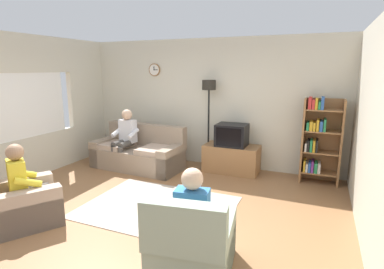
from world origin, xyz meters
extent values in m
plane|color=#8C603D|center=(0.00, 0.00, 0.00)|extent=(12.00, 12.00, 0.00)
cube|color=beige|center=(0.00, 2.66, 1.35)|extent=(6.20, 0.12, 2.70)
cylinder|color=olive|center=(-1.30, 2.58, 2.05)|extent=(0.28, 0.03, 0.28)
cylinder|color=white|center=(-1.30, 2.56, 2.05)|extent=(0.24, 0.01, 0.24)
cube|color=black|center=(-1.30, 2.56, 2.08)|extent=(0.02, 0.01, 0.09)
cube|color=black|center=(-1.26, 2.56, 2.05)|extent=(0.11, 0.01, 0.01)
cube|color=beige|center=(-2.86, 0.00, 0.40)|extent=(0.12, 5.80, 0.80)
cube|color=beige|center=(-2.86, 2.10, 1.40)|extent=(0.12, 1.10, 1.20)
cube|color=white|center=(-2.83, 0.30, 1.40)|extent=(0.04, 2.00, 1.30)
cube|color=white|center=(-2.86, 0.30, 1.40)|extent=(0.03, 1.90, 1.20)
cube|color=beige|center=(2.86, 0.00, 1.35)|extent=(0.12, 5.80, 2.70)
cube|color=gray|center=(-1.26, 1.69, 0.21)|extent=(1.94, 0.94, 0.42)
cube|color=gray|center=(-1.24, 2.05, 0.66)|extent=(1.91, 0.30, 0.48)
cube|color=gray|center=(-0.42, 1.64, 0.28)|extent=(0.27, 0.85, 0.56)
cube|color=gray|center=(-2.10, 1.73, 0.28)|extent=(0.27, 0.85, 0.56)
cube|color=tan|center=(-0.76, 1.61, 0.47)|extent=(0.64, 0.71, 0.10)
cube|color=tan|center=(-1.76, 1.66, 0.47)|extent=(0.64, 0.71, 0.10)
cube|color=olive|center=(0.64, 2.25, 0.28)|extent=(1.10, 0.56, 0.56)
cube|color=black|center=(0.64, 2.51, 0.31)|extent=(1.10, 0.04, 0.03)
cube|color=black|center=(0.64, 2.23, 0.78)|extent=(0.60, 0.48, 0.44)
cube|color=black|center=(0.64, 1.98, 0.78)|extent=(0.50, 0.01, 0.36)
cube|color=olive|center=(1.98, 2.30, 0.78)|extent=(0.04, 0.36, 1.55)
cube|color=olive|center=(2.62, 2.30, 0.78)|extent=(0.04, 0.36, 1.55)
cube|color=olive|center=(2.30, 2.47, 0.78)|extent=(0.64, 0.02, 1.55)
cube|color=olive|center=(2.30, 2.30, 0.19)|extent=(0.60, 0.34, 0.02)
cube|color=gold|center=(2.04, 2.28, 0.31)|extent=(0.03, 0.28, 0.21)
cube|color=silver|center=(2.09, 2.28, 0.29)|extent=(0.04, 0.28, 0.16)
cube|color=#2D59A5|center=(2.13, 2.28, 0.30)|extent=(0.04, 0.28, 0.18)
cube|color=#72338C|center=(2.18, 2.28, 0.31)|extent=(0.04, 0.28, 0.20)
cube|color=#267F4C|center=(2.24, 2.28, 0.30)|extent=(0.06, 0.28, 0.18)
cube|color=silver|center=(2.30, 2.28, 0.29)|extent=(0.05, 0.28, 0.18)
cube|color=olive|center=(2.30, 2.30, 0.58)|extent=(0.60, 0.34, 0.02)
cube|color=silver|center=(2.04, 2.28, 0.67)|extent=(0.03, 0.28, 0.15)
cube|color=black|center=(2.08, 2.28, 0.70)|extent=(0.04, 0.28, 0.20)
cube|color=#267F4C|center=(2.13, 2.28, 0.70)|extent=(0.04, 0.28, 0.22)
cube|color=gold|center=(2.18, 2.28, 0.70)|extent=(0.04, 0.28, 0.21)
cube|color=black|center=(2.23, 2.28, 0.70)|extent=(0.03, 0.28, 0.22)
cube|color=olive|center=(2.30, 2.30, 0.97)|extent=(0.60, 0.34, 0.02)
cube|color=#267F4C|center=(2.05, 2.28, 1.05)|extent=(0.04, 0.28, 0.15)
cube|color=gold|center=(2.10, 2.28, 1.06)|extent=(0.05, 0.28, 0.17)
cube|color=gold|center=(2.16, 2.28, 1.06)|extent=(0.04, 0.28, 0.15)
cube|color=gold|center=(2.21, 2.28, 1.08)|extent=(0.04, 0.28, 0.20)
cube|color=#2D59A5|center=(2.27, 2.28, 1.07)|extent=(0.05, 0.28, 0.18)
cube|color=#267F4C|center=(2.33, 2.28, 1.09)|extent=(0.04, 0.28, 0.22)
cube|color=olive|center=(2.30, 2.30, 1.36)|extent=(0.60, 0.34, 0.02)
cube|color=red|center=(2.05, 2.28, 1.47)|extent=(0.05, 0.28, 0.21)
cube|color=red|center=(2.11, 2.28, 1.45)|extent=(0.05, 0.28, 0.17)
cube|color=gold|center=(2.16, 2.28, 1.46)|extent=(0.04, 0.28, 0.19)
cube|color=#267F4C|center=(2.21, 2.28, 1.44)|extent=(0.03, 0.28, 0.14)
cube|color=#2D59A5|center=(2.26, 2.28, 1.48)|extent=(0.05, 0.28, 0.22)
cylinder|color=black|center=(0.10, 2.35, 0.01)|extent=(0.28, 0.28, 0.03)
cylinder|color=black|center=(0.10, 2.35, 0.85)|extent=(0.04, 0.04, 1.70)
cylinder|color=black|center=(0.10, 2.35, 1.75)|extent=(0.28, 0.28, 0.20)
cube|color=tan|center=(-1.35, -0.93, 0.20)|extent=(1.12, 1.14, 0.40)
cube|color=tan|center=(-1.60, -0.76, 0.28)|extent=(0.59, 0.78, 0.56)
cube|color=tan|center=(-1.09, -1.07, 0.28)|extent=(0.59, 0.78, 0.56)
cube|color=gray|center=(1.13, -0.94, 0.20)|extent=(0.92, 0.95, 0.40)
cube|color=gray|center=(1.19, -1.30, 0.65)|extent=(0.82, 0.30, 0.50)
cube|color=gray|center=(0.83, -0.96, 0.28)|extent=(0.32, 0.82, 0.56)
cube|color=gray|center=(1.42, -0.87, 0.28)|extent=(0.32, 0.82, 0.56)
cube|color=#AD9E8E|center=(0.07, 0.19, 0.01)|extent=(2.20, 1.70, 0.01)
cube|color=silver|center=(-1.50, 1.74, 0.78)|extent=(0.35, 0.22, 0.48)
sphere|color=#D8AD8C|center=(-1.50, 1.73, 1.13)|extent=(0.22, 0.22, 0.22)
cylinder|color=#4C4742|center=(-1.42, 1.54, 0.54)|extent=(0.15, 0.39, 0.13)
cylinder|color=#4C4742|center=(-1.60, 1.55, 0.54)|extent=(0.15, 0.39, 0.13)
cylinder|color=#4C4742|center=(-1.43, 1.35, 0.26)|extent=(0.12, 0.12, 0.52)
cylinder|color=#4C4742|center=(-1.61, 1.36, 0.26)|extent=(0.12, 0.12, 0.52)
cylinder|color=silver|center=(-1.30, 1.63, 0.76)|extent=(0.11, 0.34, 0.20)
cylinder|color=silver|center=(-1.71, 1.65, 0.76)|extent=(0.11, 0.34, 0.20)
cube|color=yellow|center=(-1.38, -0.98, 0.66)|extent=(0.39, 0.35, 0.48)
sphere|color=#A37A5B|center=(-1.37, -0.97, 1.01)|extent=(0.22, 0.22, 0.22)
cylinder|color=#4C4742|center=(-1.35, -0.77, 0.42)|extent=(0.31, 0.39, 0.13)
cylinder|color=#4C4742|center=(-1.20, -0.86, 0.42)|extent=(0.31, 0.39, 0.13)
cylinder|color=#4C4742|center=(-1.25, -0.61, 0.20)|extent=(0.15, 0.15, 0.40)
cylinder|color=#4C4742|center=(-1.10, -0.70, 0.20)|extent=(0.15, 0.15, 0.40)
cylinder|color=yellow|center=(-1.50, -0.78, 0.64)|extent=(0.25, 0.33, 0.20)
cylinder|color=yellow|center=(-1.15, -1.00, 0.64)|extent=(0.25, 0.33, 0.20)
cube|color=#3372B2|center=(1.14, -0.99, 0.66)|extent=(0.37, 0.25, 0.48)
sphere|color=#D8AD8C|center=(1.13, -0.98, 1.01)|extent=(0.22, 0.22, 0.22)
cylinder|color=#4C4742|center=(1.02, -0.81, 0.42)|extent=(0.19, 0.40, 0.13)
cylinder|color=#4C4742|center=(1.20, -0.78, 0.42)|extent=(0.19, 0.40, 0.13)
cylinder|color=#4C4742|center=(0.99, -0.62, 0.20)|extent=(0.13, 0.13, 0.40)
cylinder|color=#4C4742|center=(1.17, -0.60, 0.20)|extent=(0.13, 0.13, 0.40)
cylinder|color=#3372B2|center=(0.91, -0.92, 0.64)|extent=(0.14, 0.34, 0.20)
cylinder|color=#3372B2|center=(1.33, -0.86, 0.64)|extent=(0.14, 0.34, 0.20)
camera|label=1|loc=(2.25, -3.60, 2.07)|focal=28.71mm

